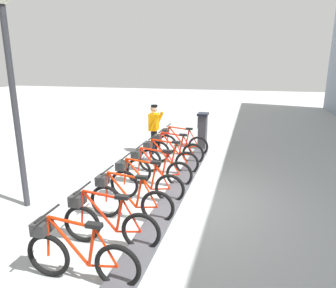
{
  "coord_description": "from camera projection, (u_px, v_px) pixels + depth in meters",
  "views": [
    {
      "loc": [
        -1.55,
        6.14,
        2.96
      ],
      "look_at": [
        0.5,
        -1.42,
        0.9
      ],
      "focal_mm": 32.68,
      "sensor_mm": 36.0,
      "label": 1
    }
  ],
  "objects": [
    {
      "name": "worker_near_rack",
      "position": [
        154.0,
        127.0,
        10.16
      ],
      "size": [
        0.46,
        0.62,
        1.66
      ],
      "color": "white",
      "rests_on": "ground"
    },
    {
      "name": "bike_docked_7",
      "position": [
        77.0,
        254.0,
        4.19
      ],
      "size": [
        1.72,
        0.54,
        1.02
      ],
      "color": "black",
      "rests_on": "ground"
    },
    {
      "name": "lamp_post",
      "position": [
        10.0,
        73.0,
        5.89
      ],
      "size": [
        0.32,
        0.32,
        4.32
      ],
      "color": "#2D2D33",
      "rests_on": "ground"
    },
    {
      "name": "bike_docked_5",
      "position": [
        128.0,
        199.0,
        5.89
      ],
      "size": [
        1.72,
        0.54,
        1.02
      ],
      "color": "black",
      "rests_on": "ground"
    },
    {
      "name": "bike_docked_2",
      "position": [
        166.0,
        158.0,
        8.43
      ],
      "size": [
        1.72,
        0.54,
        1.02
      ],
      "color": "black",
      "rests_on": "ground"
    },
    {
      "name": "payment_kiosk",
      "position": [
        202.0,
        130.0,
        10.91
      ],
      "size": [
        0.36,
        0.52,
        1.28
      ],
      "color": "#38383D",
      "rests_on": "ground"
    },
    {
      "name": "bike_docked_6",
      "position": [
        106.0,
        222.0,
        5.04
      ],
      "size": [
        1.72,
        0.54,
        1.02
      ],
      "color": "black",
      "rests_on": "ground"
    },
    {
      "name": "bike_docked_3",
      "position": [
        156.0,
        169.0,
        7.59
      ],
      "size": [
        1.72,
        0.54,
        1.02
      ],
      "color": "black",
      "rests_on": "ground"
    },
    {
      "name": "ground_plane",
      "position": [
        173.0,
        200.0,
        6.88
      ],
      "size": [
        60.0,
        60.0,
        0.0
      ],
      "primitive_type": "plane",
      "color": "#A5AAAA"
    },
    {
      "name": "bike_docked_1",
      "position": [
        174.0,
        150.0,
        9.28
      ],
      "size": [
        1.72,
        0.54,
        1.02
      ],
      "color": "black",
      "rests_on": "ground"
    },
    {
      "name": "dock_rail_base",
      "position": [
        173.0,
        197.0,
        6.87
      ],
      "size": [
        0.44,
        8.07,
        0.1
      ],
      "primitive_type": "cube",
      "color": "#47474C",
      "rests_on": "ground"
    },
    {
      "name": "bike_docked_0",
      "position": [
        180.0,
        143.0,
        10.13
      ],
      "size": [
        1.72,
        0.54,
        1.02
      ],
      "color": "black",
      "rests_on": "ground"
    },
    {
      "name": "bike_docked_4",
      "position": [
        143.0,
        182.0,
        6.74
      ],
      "size": [
        1.72,
        0.54,
        1.02
      ],
      "color": "black",
      "rests_on": "ground"
    }
  ]
}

